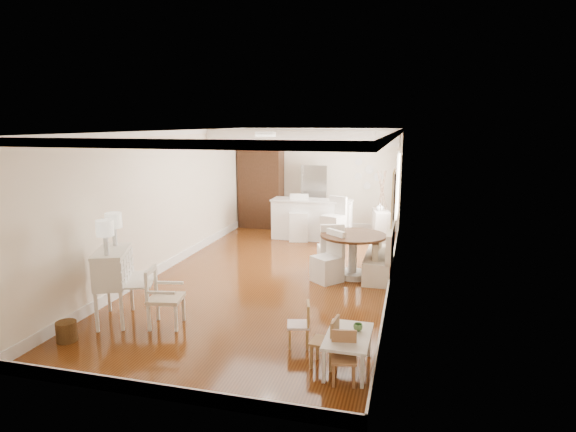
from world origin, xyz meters
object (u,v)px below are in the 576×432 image
at_px(sideboard, 381,226).
at_px(slip_chair_near, 327,257).
at_px(bar_stool_left, 299,218).
at_px(kids_table, 348,352).
at_px(slip_chair_far, 330,247).
at_px(pantry_cabinet, 261,187).
at_px(secretary_bureau, 114,286).
at_px(gustavian_armchair, 166,297).
at_px(kids_chair_c, 344,358).
at_px(bar_stool_right, 333,221).
at_px(kids_chair_b, 298,324).
at_px(dining_table, 353,256).
at_px(wicker_basket, 67,331).
at_px(fridge, 327,199).
at_px(kids_chair_a, 324,341).
at_px(breakfast_counter, 312,219).

bearing_deg(sideboard, slip_chair_near, -113.68).
bearing_deg(bar_stool_left, kids_table, -82.48).
height_order(slip_chair_far, pantry_cabinet, pantry_cabinet).
xyz_separation_m(secretary_bureau, gustavian_armchair, (0.84, 0.02, -0.11)).
bearing_deg(kids_chair_c, bar_stool_right, 91.57).
distance_m(gustavian_armchair, pantry_cabinet, 6.98).
height_order(bar_stool_right, sideboard, bar_stool_right).
bearing_deg(kids_chair_b, slip_chair_near, 168.24).
bearing_deg(kids_table, dining_table, 96.26).
bearing_deg(pantry_cabinet, wicker_basket, -92.51).
xyz_separation_m(kids_table, dining_table, (-0.39, 3.53, 0.21)).
xyz_separation_m(secretary_bureau, pantry_cabinet, (0.10, 6.93, 0.60)).
relative_size(fridge, sideboard, 2.17).
height_order(kids_chair_a, pantry_cabinet, pantry_cabinet).
xyz_separation_m(kids_table, pantry_cabinet, (-3.50, 7.49, 0.93)).
bearing_deg(fridge, slip_chair_far, -78.68).
height_order(kids_table, kids_chair_c, kids_chair_c).
xyz_separation_m(secretary_bureau, bar_stool_left, (1.51, 5.62, 0.03)).
bearing_deg(breakfast_counter, kids_chair_a, -76.77).
bearing_deg(pantry_cabinet, slip_chair_near, -58.18).
xyz_separation_m(kids_table, bar_stool_right, (-1.16, 5.93, 0.37)).
height_order(kids_table, sideboard, sideboard).
distance_m(kids_chair_a, kids_chair_b, 0.61).
bearing_deg(pantry_cabinet, secretary_bureau, -90.83).
height_order(secretary_bureau, dining_table, secretary_bureau).
height_order(kids_chair_a, slip_chair_near, slip_chair_near).
bearing_deg(fridge, secretary_bureau, -106.17).
bearing_deg(kids_chair_a, slip_chair_far, -164.96).
bearing_deg(kids_table, slip_chair_far, 102.83).
bearing_deg(bar_stool_right, dining_table, -49.02).
relative_size(secretary_bureau, kids_chair_c, 1.85).
distance_m(kids_chair_a, breakfast_counter, 6.58).
height_order(bar_stool_right, fridge, fridge).
distance_m(slip_chair_far, breakfast_counter, 2.70).
bearing_deg(slip_chair_far, pantry_cabinet, -73.28).
distance_m(pantry_cabinet, sideboard, 3.62).
distance_m(bar_stool_right, sideboard, 1.31).
distance_m(gustavian_armchair, bar_stool_left, 5.64).
height_order(dining_table, bar_stool_right, bar_stool_right).
distance_m(gustavian_armchair, fridge, 6.99).
bearing_deg(sideboard, kids_chair_a, -103.30).
xyz_separation_m(slip_chair_near, bar_stool_right, (-0.34, 2.76, 0.11)).
height_order(pantry_cabinet, fridge, pantry_cabinet).
xyz_separation_m(gustavian_armchair, slip_chair_near, (1.93, 2.59, 0.04)).
distance_m(pantry_cabinet, fridge, 1.92).
relative_size(secretary_bureau, fridge, 0.62).
bearing_deg(secretary_bureau, slip_chair_near, 20.79).
height_order(wicker_basket, slip_chair_near, slip_chair_near).
bearing_deg(kids_chair_b, fridge, 173.29).
distance_m(kids_table, breakfast_counter, 6.67).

